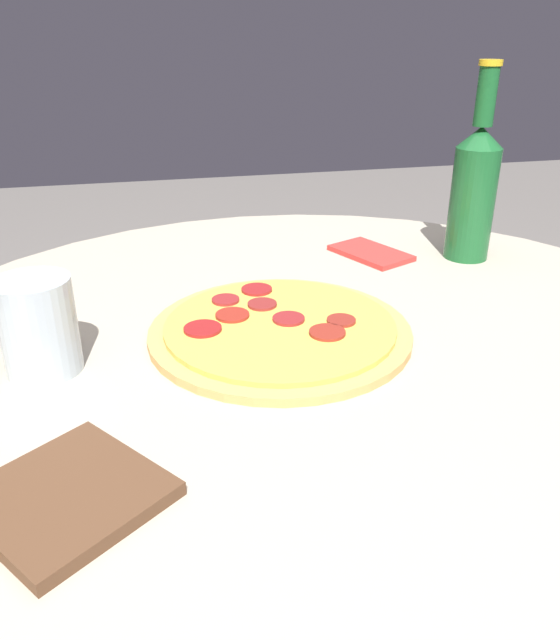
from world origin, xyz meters
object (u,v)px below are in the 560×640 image
(pizza, at_px, (280,329))
(drinking_glass, at_px, (38,326))
(beer_bottle, at_px, (474,187))
(pizza_paddle, at_px, (36,514))

(pizza, xyz_separation_m, drinking_glass, (-0.02, 0.26, 0.04))
(pizza, height_order, beer_bottle, beer_bottle)
(pizza, height_order, pizza_paddle, pizza)
(pizza, relative_size, pizza_paddle, 1.30)
(beer_bottle, xyz_separation_m, pizza_paddle, (-0.45, 0.58, -0.10))
(pizza, bearing_deg, pizza_paddle, 136.42)
(beer_bottle, relative_size, pizza_paddle, 1.22)
(pizza, distance_m, drinking_glass, 0.26)
(beer_bottle, relative_size, drinking_glass, 2.80)
(beer_bottle, height_order, pizza_paddle, beer_bottle)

